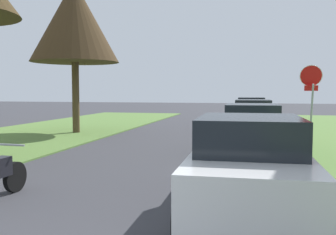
{
  "coord_description": "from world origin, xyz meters",
  "views": [
    {
      "loc": [
        2.56,
        -1.67,
        1.99
      ],
      "look_at": [
        0.24,
        8.41,
        1.26
      ],
      "focal_mm": 40.21,
      "sensor_mm": 36.0,
      "label": 1
    }
  ],
  "objects_px": {
    "parked_sedan_black": "(251,111)",
    "parked_sedan_white": "(249,166)",
    "parked_sedan_green": "(252,131)",
    "parked_sedan_tan": "(253,118)",
    "stop_sign_far": "(311,87)",
    "street_tree_left_mid_b": "(74,22)"
  },
  "relations": [
    {
      "from": "street_tree_left_mid_b",
      "to": "parked_sedan_white",
      "type": "height_order",
      "value": "street_tree_left_mid_b"
    },
    {
      "from": "street_tree_left_mid_b",
      "to": "parked_sedan_tan",
      "type": "bearing_deg",
      "value": 14.45
    },
    {
      "from": "parked_sedan_black",
      "to": "parked_sedan_white",
      "type": "bearing_deg",
      "value": -89.58
    },
    {
      "from": "parked_sedan_green",
      "to": "parked_sedan_white",
      "type": "bearing_deg",
      "value": -90.0
    },
    {
      "from": "stop_sign_far",
      "to": "parked_sedan_green",
      "type": "relative_size",
      "value": 0.65
    },
    {
      "from": "stop_sign_far",
      "to": "parked_sedan_white",
      "type": "height_order",
      "value": "stop_sign_far"
    },
    {
      "from": "parked_sedan_white",
      "to": "parked_sedan_green",
      "type": "distance_m",
      "value": 5.85
    },
    {
      "from": "parked_sedan_tan",
      "to": "parked_sedan_black",
      "type": "height_order",
      "value": "same"
    },
    {
      "from": "street_tree_left_mid_b",
      "to": "parked_sedan_white",
      "type": "relative_size",
      "value": 1.57
    },
    {
      "from": "parked_sedan_white",
      "to": "parked_sedan_green",
      "type": "xyz_separation_m",
      "value": [
        -0.0,
        5.85,
        0.0
      ]
    },
    {
      "from": "parked_sedan_green",
      "to": "parked_sedan_black",
      "type": "bearing_deg",
      "value": 90.62
    },
    {
      "from": "parked_sedan_green",
      "to": "parked_sedan_tan",
      "type": "xyz_separation_m",
      "value": [
        -0.0,
        5.95,
        0.0
      ]
    },
    {
      "from": "parked_sedan_tan",
      "to": "stop_sign_far",
      "type": "bearing_deg",
      "value": -58.79
    },
    {
      "from": "street_tree_left_mid_b",
      "to": "parked_sedan_tan",
      "type": "xyz_separation_m",
      "value": [
        8.05,
        2.07,
        -4.43
      ]
    },
    {
      "from": "parked_sedan_black",
      "to": "parked_sedan_tan",
      "type": "bearing_deg",
      "value": -88.8
    },
    {
      "from": "street_tree_left_mid_b",
      "to": "parked_sedan_green",
      "type": "height_order",
      "value": "street_tree_left_mid_b"
    },
    {
      "from": "parked_sedan_tan",
      "to": "street_tree_left_mid_b",
      "type": "bearing_deg",
      "value": -165.55
    },
    {
      "from": "parked_sedan_black",
      "to": "parked_sedan_green",
      "type": "bearing_deg",
      "value": -89.38
    },
    {
      "from": "street_tree_left_mid_b",
      "to": "parked_sedan_black",
      "type": "height_order",
      "value": "street_tree_left_mid_b"
    },
    {
      "from": "parked_sedan_white",
      "to": "parked_sedan_green",
      "type": "bearing_deg",
      "value": 90.0
    },
    {
      "from": "stop_sign_far",
      "to": "parked_sedan_white",
      "type": "xyz_separation_m",
      "value": [
        -2.1,
        -8.33,
        -1.41
      ]
    },
    {
      "from": "parked_sedan_white",
      "to": "parked_sedan_black",
      "type": "relative_size",
      "value": 1.0
    }
  ]
}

